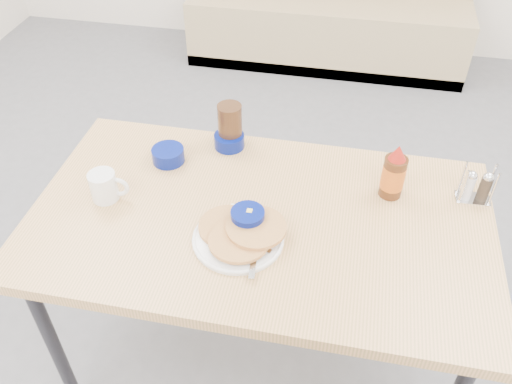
% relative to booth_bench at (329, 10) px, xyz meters
% --- Properties ---
extents(booth_bench, '(1.90, 0.56, 1.22)m').
position_rel_booth_bench_xyz_m(booth_bench, '(0.00, 0.00, 0.00)').
color(booth_bench, tan).
rests_on(booth_bench, ground).
extents(dining_table, '(1.40, 0.80, 0.76)m').
position_rel_booth_bench_xyz_m(dining_table, '(0.00, -2.53, 0.35)').
color(dining_table, tan).
rests_on(dining_table, ground).
extents(pancake_plate, '(0.27, 0.28, 0.05)m').
position_rel_booth_bench_xyz_m(pancake_plate, '(-0.04, -2.64, 0.43)').
color(pancake_plate, white).
rests_on(pancake_plate, dining_table).
extents(coffee_mug, '(0.12, 0.08, 0.10)m').
position_rel_booth_bench_xyz_m(coffee_mug, '(-0.49, -2.55, 0.46)').
color(coffee_mug, white).
rests_on(coffee_mug, dining_table).
extents(grits_setting, '(0.18, 0.19, 0.07)m').
position_rel_booth_bench_xyz_m(grits_setting, '(-0.02, -2.59, 0.44)').
color(grits_setting, white).
rests_on(grits_setting, dining_table).
extents(creamer_bowl, '(0.11, 0.11, 0.05)m').
position_rel_booth_bench_xyz_m(creamer_bowl, '(-0.36, -2.33, 0.43)').
color(creamer_bowl, '#041265').
rests_on(creamer_bowl, dining_table).
extents(butter_bowl, '(0.11, 0.11, 0.05)m').
position_rel_booth_bench_xyz_m(butter_bowl, '(-0.17, -2.21, 0.43)').
color(butter_bowl, '#041265').
rests_on(butter_bowl, dining_table).
extents(amber_tumbler, '(0.10, 0.10, 0.16)m').
position_rel_booth_bench_xyz_m(amber_tumbler, '(-0.17, -2.19, 0.49)').
color(amber_tumbler, '#3B2212').
rests_on(amber_tumbler, dining_table).
extents(condiment_caddy, '(0.11, 0.07, 0.13)m').
position_rel_booth_bench_xyz_m(condiment_caddy, '(0.64, -2.33, 0.45)').
color(condiment_caddy, silver).
rests_on(condiment_caddy, dining_table).
extents(syrup_bottle, '(0.07, 0.07, 0.19)m').
position_rel_booth_bench_xyz_m(syrup_bottle, '(0.38, -2.35, 0.49)').
color(syrup_bottle, '#47230F').
rests_on(syrup_bottle, dining_table).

